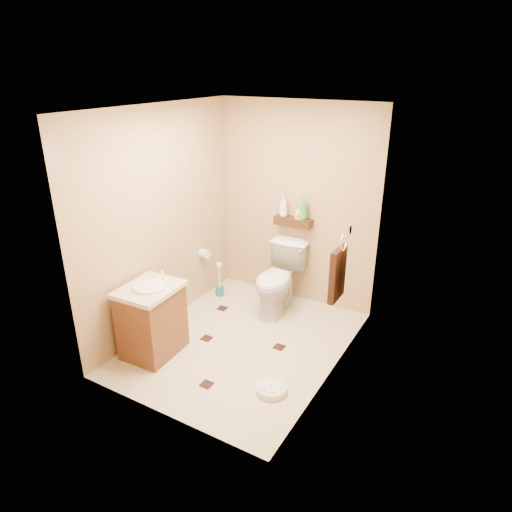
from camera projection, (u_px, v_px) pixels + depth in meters
The scene contains 18 objects.
ground at pixel (242, 343), 4.87m from camera, with size 2.50×2.50×0.00m, color beige.
wall_back at pixel (296, 205), 5.40m from camera, with size 2.00×0.04×2.40m, color tan.
wall_front at pixel (153, 289), 3.41m from camera, with size 2.00×0.04×2.40m, color tan.
wall_left at pixel (161, 221), 4.86m from camera, with size 0.04×2.50×2.40m, color tan.
wall_right at pixel (339, 258), 3.94m from camera, with size 0.04×2.50×2.40m, color tan.
ceiling at pixel (239, 108), 3.94m from camera, with size 2.00×2.50×0.02m, color white.
wall_shelf at pixel (293, 222), 5.41m from camera, with size 0.46×0.14×0.10m, color #3C2710.
floor_accents at pixel (241, 344), 4.85m from camera, with size 1.31×1.44×0.01m.
toilet at pixel (278, 279), 5.38m from camera, with size 0.45×0.79×0.81m, color white.
vanity at pixel (152, 319), 4.57m from camera, with size 0.53×0.63×0.86m.
bathroom_scale at pixel (271, 389), 4.14m from camera, with size 0.36×0.36×0.06m.
toilet_brush at pixel (220, 284), 5.81m from camera, with size 0.11×0.11×0.47m.
towel_ring at pixel (338, 272), 4.28m from camera, with size 0.12×0.30×0.76m.
toilet_paper at pixel (204, 254), 5.59m from camera, with size 0.12×0.11×0.12m.
bottle_a at pixel (284, 206), 5.40m from camera, with size 0.10×0.10×0.25m, color white.
bottle_b at pixel (299, 212), 5.32m from camera, with size 0.07×0.07×0.16m, color yellow.
bottle_c at pixel (301, 214), 5.32m from camera, with size 0.10×0.10×0.13m, color red.
bottle_d at pixel (303, 209), 5.28m from camera, with size 0.10×0.10×0.26m, color #2E8A45.
Camera 1 is at (2.19, -3.50, 2.75)m, focal length 32.00 mm.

